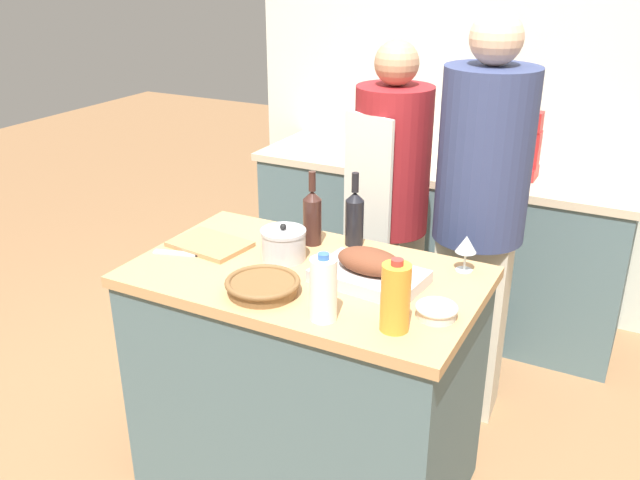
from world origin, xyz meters
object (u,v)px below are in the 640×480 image
wine_bottle_dark (312,216)px  stand_mixer (521,150)px  roasting_pan (369,270)px  wicker_basket (263,285)px  person_cook_guest (480,209)px  cutting_board (210,244)px  wine_bottle_green (355,217)px  knife_chef (191,254)px  person_cook_aproned (390,206)px  stock_pot (284,244)px  condiment_bottle_short (474,161)px  condiment_bottle_tall (465,152)px  juice_jug (395,297)px  mixing_bowl (437,311)px  wine_glass_left (466,245)px  milk_jug (323,289)px

wine_bottle_dark → stand_mixer: size_ratio=0.86×
roasting_pan → wine_bottle_dark: size_ratio=1.33×
wicker_basket → person_cook_guest: person_cook_guest is taller
cutting_board → wine_bottle_green: (0.48, 0.27, 0.10)m
roasting_pan → wine_bottle_green: bearing=123.9°
knife_chef → person_cook_aproned: (0.43, 0.88, -0.02)m
roasting_pan → stock_pot: 0.36m
stand_mixer → condiment_bottle_short: 0.23m
stock_pot → person_cook_aproned: (0.11, 0.75, -0.08)m
wine_bottle_green → condiment_bottle_tall: bearing=86.2°
condiment_bottle_tall → condiment_bottle_short: 0.11m
stock_pot → person_cook_guest: 0.87m
wine_bottle_dark → person_cook_guest: (0.50, 0.52, -0.06)m
roasting_pan → juice_jug: 0.32m
mixing_bowl → person_cook_guest: (-0.10, 0.85, 0.03)m
roasting_pan → cutting_board: roasting_pan is taller
wine_glass_left → person_cook_guest: 0.50m
cutting_board → stock_pot: (0.30, 0.04, 0.05)m
milk_jug → wine_bottle_green: wine_bottle_green is taller
mixing_bowl → stand_mixer: stand_mixer is taller
stock_pot → mixing_bowl: bearing=-13.9°
roasting_pan → wine_bottle_dark: (-0.33, 0.20, 0.07)m
stock_pot → cutting_board: bearing=-173.3°
stand_mixer → wicker_basket: bearing=-105.2°
cutting_board → wine_bottle_green: size_ratio=1.08×
wicker_basket → stand_mixer: stand_mixer is taller
wine_bottle_dark → mixing_bowl: bearing=-28.4°
person_cook_guest → knife_chef: bearing=-138.9°
roasting_pan → mixing_bowl: (0.28, -0.12, -0.02)m
stand_mixer → person_cook_guest: size_ratio=0.19×
mixing_bowl → knife_chef: mixing_bowl is taller
condiment_bottle_tall → stock_pot: bearing=-99.9°
roasting_pan → wicker_basket: size_ratio=1.54×
wicker_basket → stand_mixer: size_ratio=0.74×
cutting_board → condiment_bottle_tall: condiment_bottle_tall is taller
cutting_board → mixing_bowl: (0.94, -0.12, 0.01)m
milk_jug → stand_mixer: 1.75m
condiment_bottle_short → wine_bottle_green: bearing=-97.7°
roasting_pan → wine_bottle_dark: 0.39m
mixing_bowl → stand_mixer: (-0.10, 1.57, 0.10)m
knife_chef → juice_jug: bearing=-9.7°
juice_jug → condiment_bottle_short: bearing=97.8°
juice_jug → condiment_bottle_short: juice_jug is taller
roasting_pan → milk_jug: 0.29m
cutting_board → knife_chef: size_ratio=1.16×
person_cook_guest → juice_jug: bearing=-92.3°
stock_pot → milk_jug: milk_jug is taller
person_cook_guest → wine_bottle_green: bearing=-131.2°
mixing_bowl → juice_jug: 0.17m
wicker_basket → stand_mixer: bearing=74.8°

